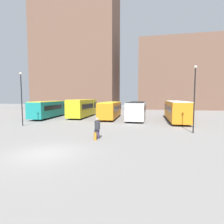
% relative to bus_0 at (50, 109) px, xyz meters
% --- Properties ---
extents(ground_plane, '(160.00, 160.00, 0.00)m').
position_rel_bus_0_xyz_m(ground_plane, '(10.77, -18.72, -1.60)').
color(ground_plane, slate).
extents(building_block_left, '(27.48, 15.11, 44.63)m').
position_rel_bus_0_xyz_m(building_block_left, '(-6.71, 29.77, 20.72)').
color(building_block_left, brown).
rests_on(building_block_left, ground_plane).
extents(building_block_right, '(30.32, 10.99, 21.33)m').
position_rel_bus_0_xyz_m(building_block_right, '(29.67, 29.77, 9.07)').
color(building_block_right, brown).
rests_on(building_block_right, ground_plane).
extents(bus_0, '(3.39, 10.89, 2.93)m').
position_rel_bus_0_xyz_m(bus_0, '(0.00, 0.00, 0.00)').
color(bus_0, '#19847F').
rests_on(bus_0, ground_plane).
extents(bus_1, '(2.81, 9.93, 3.21)m').
position_rel_bus_0_xyz_m(bus_1, '(5.51, 2.03, 0.14)').
color(bus_1, gold).
rests_on(bus_1, ground_plane).
extents(bus_2, '(2.84, 10.05, 2.81)m').
position_rel_bus_0_xyz_m(bus_2, '(10.95, 0.81, -0.07)').
color(bus_2, orange).
rests_on(bus_2, ground_plane).
extents(bus_3, '(2.90, 10.71, 2.87)m').
position_rel_bus_0_xyz_m(bus_3, '(15.52, 0.56, -0.03)').
color(bus_3, silver).
rests_on(bus_3, ground_plane).
extents(bus_4, '(2.81, 12.22, 3.03)m').
position_rel_bus_0_xyz_m(bus_4, '(21.54, -0.19, 0.06)').
color(bus_4, orange).
rests_on(bus_4, ground_plane).
extents(traveler, '(0.62, 0.62, 1.85)m').
position_rel_bus_0_xyz_m(traveler, '(12.89, -14.22, -0.50)').
color(traveler, '#382D4C').
rests_on(traveler, ground_plane).
extents(suitcase, '(0.32, 0.42, 0.98)m').
position_rel_bus_0_xyz_m(suitcase, '(12.83, -14.73, -1.25)').
color(suitcase, '#B27A1E').
rests_on(suitcase, ground_plane).
extents(lamp_post_0, '(0.28, 0.28, 6.69)m').
position_rel_bus_0_xyz_m(lamp_post_0, '(21.67, -9.95, 2.27)').
color(lamp_post_0, black).
rests_on(lamp_post_0, ground_plane).
extents(lamp_post_1, '(0.28, 0.28, 6.69)m').
position_rel_bus_0_xyz_m(lamp_post_1, '(1.62, -9.20, 2.27)').
color(lamp_post_1, black).
rests_on(lamp_post_1, ground_plane).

